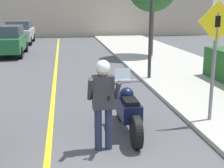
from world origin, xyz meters
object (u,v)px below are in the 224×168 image
object	(u,v)px
person_biker	(103,96)
traffic_light	(151,7)
crossing_sign	(215,50)
parked_car_green	(7,40)
motorcycle	(128,110)
parked_car_silver	(20,32)

from	to	relation	value
person_biker	traffic_light	bearing A→B (deg)	65.98
crossing_sign	traffic_light	size ratio (longest dim) A/B	0.73
person_biker	crossing_sign	xyz separation A→B (m)	(2.65, 0.95, 0.67)
person_biker	parked_car_green	bearing A→B (deg)	106.59
traffic_light	crossing_sign	bearing A→B (deg)	-87.32
motorcycle	traffic_light	size ratio (longest dim) A/B	0.61
person_biker	parked_car_silver	distance (m)	19.06
parked_car_green	person_biker	bearing A→B (deg)	-73.41
motorcycle	traffic_light	distance (m)	5.48
motorcycle	crossing_sign	distance (m)	2.37
parked_car_green	parked_car_silver	distance (m)	5.95
crossing_sign	parked_car_silver	world-z (taller)	crossing_sign
motorcycle	crossing_sign	bearing A→B (deg)	4.95
motorcycle	crossing_sign	world-z (taller)	crossing_sign
crossing_sign	parked_car_green	world-z (taller)	crossing_sign
motorcycle	person_biker	world-z (taller)	person_biker
motorcycle	parked_car_green	bearing A→B (deg)	110.32
parked_car_silver	motorcycle	bearing A→B (deg)	-75.93
parked_car_green	parked_car_silver	xyz separation A→B (m)	(-0.06, 5.95, 0.00)
traffic_light	parked_car_silver	size ratio (longest dim) A/B	0.88
motorcycle	person_biker	size ratio (longest dim) A/B	1.30
motorcycle	parked_car_silver	bearing A→B (deg)	104.07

